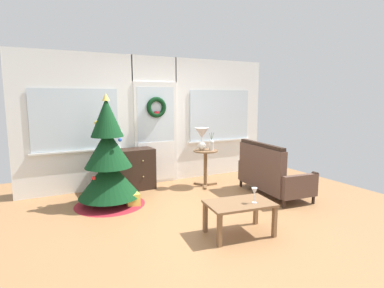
{
  "coord_description": "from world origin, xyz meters",
  "views": [
    {
      "loc": [
        -2.25,
        -3.89,
        1.75
      ],
      "look_at": [
        0.05,
        0.55,
        1.0
      ],
      "focal_mm": 29.28,
      "sensor_mm": 36.0,
      "label": 1
    }
  ],
  "objects_px": {
    "table_lamp": "(202,136)",
    "flower_vase": "(212,144)",
    "settee_sofa": "(270,175)",
    "wine_glass": "(254,192)",
    "gift_box": "(133,200)",
    "dresser_cabinet": "(130,170)",
    "side_table": "(205,161)",
    "christmas_tree": "(109,164)",
    "coffee_table": "(239,207)"
  },
  "relations": [
    {
      "from": "side_table",
      "to": "flower_vase",
      "type": "xyz_separation_m",
      "value": [
        0.1,
        -0.06,
        0.33
      ]
    },
    {
      "from": "dresser_cabinet",
      "to": "settee_sofa",
      "type": "bearing_deg",
      "value": -34.82
    },
    {
      "from": "wine_glass",
      "to": "gift_box",
      "type": "relative_size",
      "value": 0.93
    },
    {
      "from": "christmas_tree",
      "to": "wine_glass",
      "type": "bearing_deg",
      "value": -55.54
    },
    {
      "from": "settee_sofa",
      "to": "flower_vase",
      "type": "distance_m",
      "value": 1.25
    },
    {
      "from": "table_lamp",
      "to": "wine_glass",
      "type": "xyz_separation_m",
      "value": [
        -0.5,
        -2.26,
        -0.44
      ]
    },
    {
      "from": "christmas_tree",
      "to": "settee_sofa",
      "type": "relative_size",
      "value": 1.21
    },
    {
      "from": "wine_glass",
      "to": "side_table",
      "type": "bearing_deg",
      "value": 75.82
    },
    {
      "from": "settee_sofa",
      "to": "christmas_tree",
      "type": "bearing_deg",
      "value": 163.13
    },
    {
      "from": "christmas_tree",
      "to": "settee_sofa",
      "type": "bearing_deg",
      "value": -16.87
    },
    {
      "from": "dresser_cabinet",
      "to": "wine_glass",
      "type": "bearing_deg",
      "value": -72.74
    },
    {
      "from": "dresser_cabinet",
      "to": "side_table",
      "type": "distance_m",
      "value": 1.46
    },
    {
      "from": "coffee_table",
      "to": "table_lamp",
      "type": "bearing_deg",
      "value": 73.15
    },
    {
      "from": "christmas_tree",
      "to": "table_lamp",
      "type": "relative_size",
      "value": 4.13
    },
    {
      "from": "wine_glass",
      "to": "gift_box",
      "type": "distance_m",
      "value": 2.11
    },
    {
      "from": "gift_box",
      "to": "wine_glass",
      "type": "bearing_deg",
      "value": -58.94
    },
    {
      "from": "dresser_cabinet",
      "to": "settee_sofa",
      "type": "height_order",
      "value": "settee_sofa"
    },
    {
      "from": "side_table",
      "to": "flower_vase",
      "type": "bearing_deg",
      "value": -30.96
    },
    {
      "from": "coffee_table",
      "to": "gift_box",
      "type": "distance_m",
      "value": 1.91
    },
    {
      "from": "christmas_tree",
      "to": "table_lamp",
      "type": "xyz_separation_m",
      "value": [
        1.87,
        0.26,
        0.33
      ]
    },
    {
      "from": "side_table",
      "to": "flower_vase",
      "type": "height_order",
      "value": "flower_vase"
    },
    {
      "from": "settee_sofa",
      "to": "coffee_table",
      "type": "height_order",
      "value": "settee_sofa"
    },
    {
      "from": "side_table",
      "to": "coffee_table",
      "type": "xyz_separation_m",
      "value": [
        -0.71,
        -2.12,
        -0.15
      ]
    },
    {
      "from": "dresser_cabinet",
      "to": "settee_sofa",
      "type": "relative_size",
      "value": 0.61
    },
    {
      "from": "settee_sofa",
      "to": "gift_box",
      "type": "bearing_deg",
      "value": 166.37
    },
    {
      "from": "settee_sofa",
      "to": "wine_glass",
      "type": "height_order",
      "value": "settee_sofa"
    },
    {
      "from": "dresser_cabinet",
      "to": "wine_glass",
      "type": "height_order",
      "value": "dresser_cabinet"
    },
    {
      "from": "christmas_tree",
      "to": "wine_glass",
      "type": "height_order",
      "value": "christmas_tree"
    },
    {
      "from": "table_lamp",
      "to": "coffee_table",
      "type": "distance_m",
      "value": 2.35
    },
    {
      "from": "flower_vase",
      "to": "dresser_cabinet",
      "type": "bearing_deg",
      "value": 161.14
    },
    {
      "from": "gift_box",
      "to": "dresser_cabinet",
      "type": "bearing_deg",
      "value": 75.66
    },
    {
      "from": "dresser_cabinet",
      "to": "side_table",
      "type": "xyz_separation_m",
      "value": [
        1.39,
        -0.45,
        0.12
      ]
    },
    {
      "from": "settee_sofa",
      "to": "wine_glass",
      "type": "relative_size",
      "value": 7.7
    },
    {
      "from": "settee_sofa",
      "to": "gift_box",
      "type": "xyz_separation_m",
      "value": [
        -2.36,
        0.57,
        -0.27
      ]
    },
    {
      "from": "christmas_tree",
      "to": "wine_glass",
      "type": "relative_size",
      "value": 9.31
    },
    {
      "from": "christmas_tree",
      "to": "flower_vase",
      "type": "distance_m",
      "value": 2.04
    },
    {
      "from": "settee_sofa",
      "to": "table_lamp",
      "type": "distance_m",
      "value": 1.47
    },
    {
      "from": "table_lamp",
      "to": "wine_glass",
      "type": "height_order",
      "value": "table_lamp"
    },
    {
      "from": "dresser_cabinet",
      "to": "gift_box",
      "type": "bearing_deg",
      "value": -104.34
    },
    {
      "from": "flower_vase",
      "to": "gift_box",
      "type": "relative_size",
      "value": 1.67
    },
    {
      "from": "settee_sofa",
      "to": "table_lamp",
      "type": "bearing_deg",
      "value": 126.64
    },
    {
      "from": "coffee_table",
      "to": "gift_box",
      "type": "xyz_separation_m",
      "value": [
        -0.91,
        1.66,
        -0.26
      ]
    },
    {
      "from": "gift_box",
      "to": "table_lamp",
      "type": "bearing_deg",
      "value": 17.68
    },
    {
      "from": "settee_sofa",
      "to": "coffee_table",
      "type": "relative_size",
      "value": 1.67
    },
    {
      "from": "settee_sofa",
      "to": "coffee_table",
      "type": "bearing_deg",
      "value": -143.0
    },
    {
      "from": "side_table",
      "to": "coffee_table",
      "type": "distance_m",
      "value": 2.24
    },
    {
      "from": "table_lamp",
      "to": "flower_vase",
      "type": "relative_size",
      "value": 1.26
    },
    {
      "from": "coffee_table",
      "to": "gift_box",
      "type": "bearing_deg",
      "value": 118.57
    },
    {
      "from": "flower_vase",
      "to": "gift_box",
      "type": "xyz_separation_m",
      "value": [
        -1.72,
        -0.4,
        -0.73
      ]
    },
    {
      "from": "table_lamp",
      "to": "wine_glass",
      "type": "relative_size",
      "value": 2.26
    }
  ]
}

